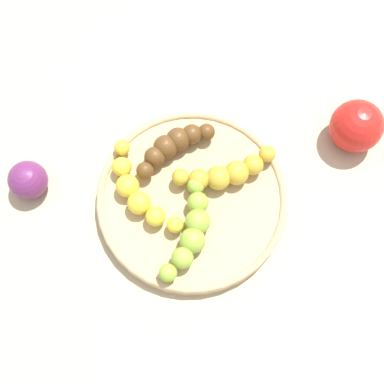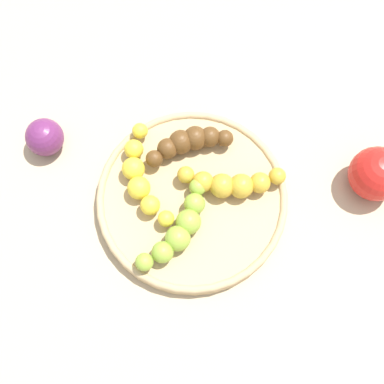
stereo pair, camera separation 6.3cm
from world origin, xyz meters
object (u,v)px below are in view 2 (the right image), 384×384
(fruit_bowl, at_px, (192,199))
(apple_red, at_px, (376,174))
(banana_green, at_px, (180,228))
(plum_purple, at_px, (45,137))
(banana_overripe, at_px, (189,142))
(banana_yellow, at_px, (141,177))
(banana_spotted, at_px, (232,183))

(fruit_bowl, height_order, apple_red, apple_red)
(banana_green, height_order, plum_purple, same)
(banana_overripe, distance_m, banana_green, 0.12)
(banana_overripe, bearing_deg, banana_green, 157.82)
(banana_overripe, xyz_separation_m, banana_yellow, (0.01, 0.08, -0.00))
(banana_spotted, height_order, plum_purple, same)
(plum_purple, bearing_deg, banana_overripe, -139.98)
(banana_yellow, distance_m, plum_purple, 0.15)
(banana_spotted, bearing_deg, plum_purple, -104.66)
(banana_yellow, relative_size, banana_green, 0.97)
(fruit_bowl, distance_m, banana_spotted, 0.06)
(fruit_bowl, height_order, banana_yellow, banana_yellow)
(banana_overripe, bearing_deg, banana_spotted, -152.95)
(fruit_bowl, xyz_separation_m, apple_red, (-0.16, -0.18, 0.02))
(fruit_bowl, xyz_separation_m, banana_green, (-0.02, 0.04, 0.02))
(banana_spotted, bearing_deg, banana_overripe, -135.25)
(fruit_bowl, xyz_separation_m, banana_yellow, (0.06, 0.03, 0.02))
(banana_green, bearing_deg, plum_purple, 176.84)
(banana_yellow, bearing_deg, fruit_bowl, 144.61)
(banana_yellow, bearing_deg, apple_red, 163.69)
(banana_spotted, bearing_deg, banana_yellow, -93.37)
(banana_spotted, relative_size, plum_purple, 2.12)
(banana_green, relative_size, plum_purple, 2.68)
(banana_spotted, bearing_deg, fruit_bowl, -74.52)
(fruit_bowl, relative_size, banana_overripe, 2.38)
(banana_overripe, relative_size, banana_green, 0.77)
(banana_yellow, bearing_deg, banana_overripe, -158.73)
(banana_overripe, distance_m, plum_purple, 0.20)
(apple_red, bearing_deg, banana_spotted, 47.38)
(banana_spotted, distance_m, banana_overripe, 0.08)
(banana_green, distance_m, apple_red, 0.27)
(banana_spotted, xyz_separation_m, banana_green, (0.01, 0.09, 0.00))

